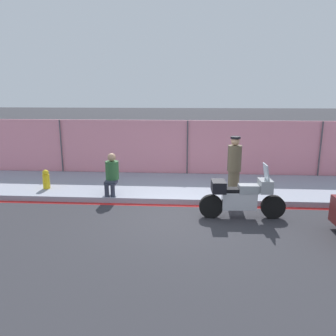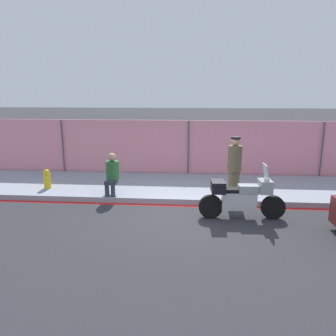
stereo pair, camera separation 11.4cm
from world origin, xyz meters
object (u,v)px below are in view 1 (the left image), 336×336
object	(u,v)px
person_seated_on_curb	(112,172)
motorcycle	(242,197)
officer_standing	(234,166)
fire_hydrant	(46,179)

from	to	relation	value
person_seated_on_curb	motorcycle	bearing A→B (deg)	-20.07
motorcycle	officer_standing	xyz separation A→B (m)	(-0.03, 1.45, 0.50)
officer_standing	motorcycle	bearing A→B (deg)	-88.75
officer_standing	fire_hydrant	bearing A→B (deg)	176.92
officer_standing	person_seated_on_curb	bearing A→B (deg)	-179.15
motorcycle	person_seated_on_curb	bearing A→B (deg)	157.49
motorcycle	person_seated_on_curb	distance (m)	4.06
fire_hydrant	person_seated_on_curb	bearing A→B (deg)	-9.44
motorcycle	person_seated_on_curb	xyz separation A→B (m)	(-3.81, 1.39, 0.27)
officer_standing	person_seated_on_curb	world-z (taller)	officer_standing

